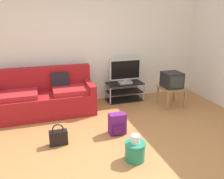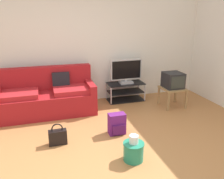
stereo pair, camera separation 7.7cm
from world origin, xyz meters
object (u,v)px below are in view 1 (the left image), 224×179
(backpack, at_px, (117,124))
(cleaning_bucket, at_px, (135,150))
(couch, at_px, (46,97))
(tv_stand, at_px, (124,92))
(flat_tv, at_px, (125,72))
(side_table, at_px, (172,90))
(crt_tv, at_px, (172,80))
(handbag, at_px, (58,137))

(backpack, relative_size, cleaning_bucket, 0.95)
(couch, distance_m, tv_stand, 1.85)
(couch, xyz_separation_m, tv_stand, (1.83, 0.23, -0.13))
(flat_tv, relative_size, cleaning_bucket, 1.92)
(flat_tv, distance_m, side_table, 1.14)
(couch, height_order, flat_tv, flat_tv)
(tv_stand, relative_size, cleaning_bucket, 2.22)
(flat_tv, bearing_deg, crt_tv, -35.76)
(couch, height_order, backpack, couch)
(flat_tv, xyz_separation_m, crt_tv, (0.87, -0.63, -0.11))
(side_table, distance_m, handbag, 2.76)
(tv_stand, xyz_separation_m, handbag, (-1.72, -1.59, -0.09))
(tv_stand, xyz_separation_m, flat_tv, (0.00, -0.02, 0.50))
(flat_tv, bearing_deg, backpack, -115.23)
(crt_tv, bearing_deg, flat_tv, 144.24)
(tv_stand, bearing_deg, crt_tv, -36.72)
(handbag, relative_size, cleaning_bucket, 0.92)
(couch, xyz_separation_m, handbag, (0.11, -1.36, -0.22))
(flat_tv, bearing_deg, handbag, -137.72)
(tv_stand, distance_m, side_table, 1.11)
(side_table, height_order, handbag, side_table)
(couch, distance_m, crt_tv, 2.75)
(couch, bearing_deg, handbag, -85.28)
(handbag, height_order, cleaning_bucket, cleaning_bucket)
(tv_stand, height_order, backpack, tv_stand)
(tv_stand, relative_size, backpack, 2.34)
(couch, bearing_deg, flat_tv, 6.44)
(flat_tv, distance_m, cleaning_bucket, 2.49)
(handbag, bearing_deg, tv_stand, 42.69)
(cleaning_bucket, bearing_deg, crt_tv, 46.57)
(side_table, bearing_deg, crt_tv, 90.00)
(crt_tv, relative_size, cleaning_bucket, 1.03)
(side_table, relative_size, crt_tv, 1.23)
(handbag, bearing_deg, backpack, 3.53)
(side_table, distance_m, cleaning_bucket, 2.32)
(handbag, bearing_deg, cleaning_bucket, -36.78)
(couch, height_order, handbag, couch)
(tv_stand, xyz_separation_m, side_table, (0.87, -0.67, 0.15))
(cleaning_bucket, bearing_deg, side_table, 46.29)
(crt_tv, height_order, cleaning_bucket, crt_tv)
(couch, xyz_separation_m, backpack, (1.13, -1.30, -0.17))
(backpack, distance_m, cleaning_bucket, 0.81)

